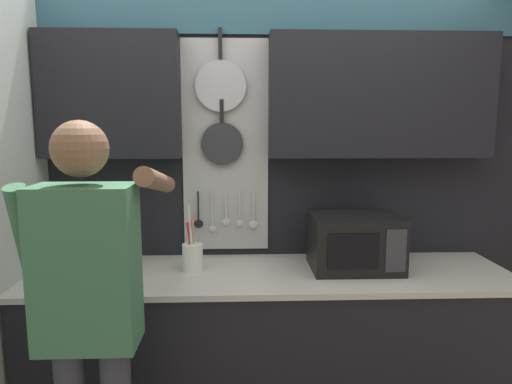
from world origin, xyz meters
name	(u,v)px	position (x,y,z in m)	size (l,w,h in m)	color
base_cabinet_counter	(271,354)	(0.00, 0.00, 0.47)	(2.54, 0.68, 0.94)	black
back_wall_unit	(272,154)	(0.02, 0.30, 1.54)	(3.11, 0.20, 2.52)	black
microwave	(355,242)	(0.45, 0.03, 1.08)	(0.47, 0.35, 0.29)	black
knife_block	(106,252)	(-0.87, 0.03, 1.04)	(0.11, 0.15, 0.29)	brown
utensil_crock	(192,255)	(-0.42, 0.03, 1.02)	(0.11, 0.11, 0.36)	white
person	(89,299)	(-0.76, -0.60, 1.03)	(0.54, 0.67, 1.73)	#383842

